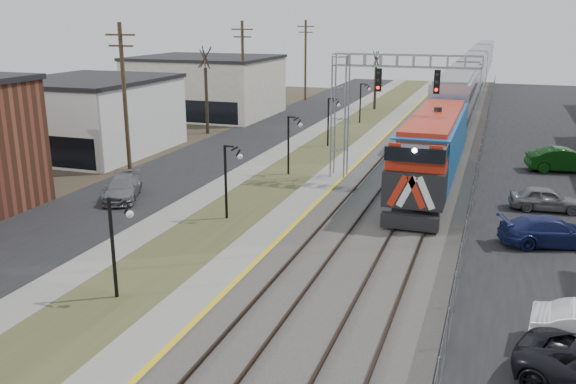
% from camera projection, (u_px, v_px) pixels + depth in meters
% --- Properties ---
extents(street_west, '(7.00, 120.00, 0.04)m').
position_uv_depth(street_west, '(230.00, 147.00, 50.06)').
color(street_west, black).
rests_on(street_west, ground).
extents(sidewalk, '(2.00, 120.00, 0.08)m').
position_uv_depth(sidewalk, '(281.00, 151.00, 48.64)').
color(sidewalk, gray).
rests_on(sidewalk, ground).
extents(grass_median, '(4.00, 120.00, 0.06)m').
position_uv_depth(grass_median, '(317.00, 153.00, 47.70)').
color(grass_median, '#434A27').
rests_on(grass_median, ground).
extents(platform, '(2.00, 120.00, 0.24)m').
position_uv_depth(platform, '(355.00, 155.00, 46.73)').
color(platform, gray).
rests_on(platform, ground).
extents(ballast_bed, '(8.00, 120.00, 0.20)m').
position_uv_depth(ballast_bed, '(421.00, 160.00, 45.17)').
color(ballast_bed, '#595651').
rests_on(ballast_bed, ground).
extents(platform_edge, '(0.24, 120.00, 0.01)m').
position_uv_depth(platform_edge, '(366.00, 154.00, 46.42)').
color(platform_edge, gold).
rests_on(platform_edge, platform).
extents(track_near, '(1.58, 120.00, 0.15)m').
position_uv_depth(track_near, '(394.00, 156.00, 45.75)').
color(track_near, '#2D2119').
rests_on(track_near, ballast_bed).
extents(track_far, '(1.58, 120.00, 0.15)m').
position_uv_depth(track_far, '(442.00, 159.00, 44.65)').
color(track_far, '#2D2119').
rests_on(track_far, ballast_bed).
extents(train, '(3.00, 108.65, 5.33)m').
position_uv_depth(train, '(472.00, 76.00, 79.81)').
color(train, '#1563B2').
rests_on(train, ground).
extents(signal_gantry, '(9.00, 1.07, 8.15)m').
position_uv_depth(signal_gantry, '(367.00, 95.00, 38.16)').
color(signal_gantry, gray).
rests_on(signal_gantry, ground).
extents(lampposts, '(0.14, 62.14, 4.00)m').
position_uv_depth(lampposts, '(228.00, 181.00, 31.98)').
color(lampposts, black).
rests_on(lampposts, ground).
extents(utility_poles, '(0.28, 80.28, 10.00)m').
position_uv_depth(utility_poles, '(125.00, 100.00, 40.55)').
color(utility_poles, '#4C3823').
rests_on(utility_poles, ground).
extents(fence, '(0.04, 120.00, 1.60)m').
position_uv_depth(fence, '(481.00, 155.00, 43.65)').
color(fence, gray).
rests_on(fence, ground).
extents(buildings_west, '(14.00, 67.00, 7.00)m').
position_uv_depth(buildings_west, '(40.00, 126.00, 42.42)').
color(buildings_west, beige).
rests_on(buildings_west, ground).
extents(bare_trees, '(12.30, 42.30, 5.95)m').
position_uv_depth(bare_trees, '(236.00, 107.00, 53.24)').
color(bare_trees, '#382D23').
rests_on(bare_trees, ground).
extents(car_lot_d, '(5.08, 3.25, 1.37)m').
position_uv_depth(car_lot_d, '(551.00, 232.00, 28.28)').
color(car_lot_d, '#171E51').
rests_on(car_lot_d, ground).
extents(car_lot_e, '(3.98, 1.88, 1.32)m').
position_uv_depth(car_lot_e, '(546.00, 199.00, 33.46)').
color(car_lot_e, slate).
rests_on(car_lot_e, ground).
extents(car_lot_f, '(5.20, 2.63, 1.64)m').
position_uv_depth(car_lot_f, '(565.00, 161.00, 41.82)').
color(car_lot_f, '#0B380B').
rests_on(car_lot_f, ground).
extents(car_street_b, '(3.48, 4.80, 1.29)m').
position_uv_depth(car_street_b, '(122.00, 189.00, 35.60)').
color(car_street_b, slate).
rests_on(car_street_b, ground).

